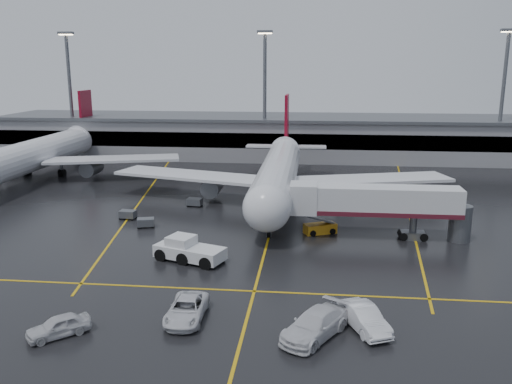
# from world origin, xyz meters

# --- Properties ---
(ground) EXTENTS (220.00, 220.00, 0.00)m
(ground) POSITION_xyz_m (0.00, 0.00, 0.00)
(ground) COLOR black
(ground) RESTS_ON ground
(apron_line_centre) EXTENTS (0.25, 90.00, 0.02)m
(apron_line_centre) POSITION_xyz_m (0.00, 0.00, 0.01)
(apron_line_centre) COLOR gold
(apron_line_centre) RESTS_ON ground
(apron_line_stop) EXTENTS (60.00, 0.25, 0.02)m
(apron_line_stop) POSITION_xyz_m (0.00, -22.00, 0.01)
(apron_line_stop) COLOR gold
(apron_line_stop) RESTS_ON ground
(apron_line_left) EXTENTS (9.99, 69.35, 0.02)m
(apron_line_left) POSITION_xyz_m (-20.00, 10.00, 0.01)
(apron_line_left) COLOR gold
(apron_line_left) RESTS_ON ground
(apron_line_right) EXTENTS (7.57, 69.64, 0.02)m
(apron_line_right) POSITION_xyz_m (18.00, 10.00, 0.01)
(apron_line_right) COLOR gold
(apron_line_right) RESTS_ON ground
(terminal) EXTENTS (122.00, 19.00, 8.60)m
(terminal) POSITION_xyz_m (0.00, 47.93, 4.32)
(terminal) COLOR gray
(terminal) RESTS_ON ground
(light_mast_left) EXTENTS (3.00, 1.20, 25.45)m
(light_mast_left) POSITION_xyz_m (-45.00, 42.00, 14.47)
(light_mast_left) COLOR #595B60
(light_mast_left) RESTS_ON ground
(light_mast_mid) EXTENTS (3.00, 1.20, 25.45)m
(light_mast_mid) POSITION_xyz_m (-5.00, 42.00, 14.47)
(light_mast_mid) COLOR #595B60
(light_mast_mid) RESTS_ON ground
(light_mast_right) EXTENTS (3.00, 1.20, 25.45)m
(light_mast_right) POSITION_xyz_m (40.00, 42.00, 14.47)
(light_mast_right) COLOR #595B60
(light_mast_right) RESTS_ON ground
(main_airliner) EXTENTS (48.80, 45.60, 14.10)m
(main_airliner) POSITION_xyz_m (0.00, 9.70, 4.21)
(main_airliner) COLOR silver
(main_airliner) RESTS_ON ground
(second_airliner) EXTENTS (48.80, 45.60, 14.10)m
(second_airliner) POSITION_xyz_m (-42.00, 21.70, 4.21)
(second_airliner) COLOR silver
(second_airliner) RESTS_ON ground
(jet_bridge) EXTENTS (19.90, 3.40, 6.05)m
(jet_bridge) POSITION_xyz_m (11.87, -6.00, 3.93)
(jet_bridge) COLOR silver
(jet_bridge) RESTS_ON ground
(pushback_tractor) EXTENTS (7.54, 5.05, 2.50)m
(pushback_tractor) POSITION_xyz_m (-7.35, -15.24, 1.00)
(pushback_tractor) COLOR silver
(pushback_tractor) RESTS_ON ground
(belt_loader) EXTENTS (3.98, 2.88, 2.33)m
(belt_loader) POSITION_xyz_m (5.76, -4.93, 0.57)
(belt_loader) COLOR orange
(belt_loader) RESTS_ON ground
(service_van_a) EXTENTS (2.73, 5.82, 1.61)m
(service_van_a) POSITION_xyz_m (-4.56, -27.68, 0.81)
(service_van_a) COLOR silver
(service_van_a) RESTS_ON ground
(service_van_b) EXTENTS (5.62, 6.85, 1.87)m
(service_van_b) POSITION_xyz_m (5.15, -29.36, 0.93)
(service_van_b) COLOR silver
(service_van_b) RESTS_ON ground
(service_van_c) EXTENTS (3.91, 5.73, 1.79)m
(service_van_c) POSITION_xyz_m (8.73, -27.83, 0.89)
(service_van_c) COLOR white
(service_van_c) RESTS_ON ground
(service_van_d) EXTENTS (4.53, 4.29, 1.52)m
(service_van_d) POSITION_xyz_m (-13.06, -31.19, 0.76)
(service_van_d) COLOR silver
(service_van_d) RESTS_ON ground
(baggage_cart_a) EXTENTS (2.28, 1.81, 1.12)m
(baggage_cart_a) POSITION_xyz_m (-14.96, -4.87, 0.63)
(baggage_cart_a) COLOR #595B60
(baggage_cart_a) RESTS_ON ground
(baggage_cart_b) EXTENTS (2.12, 1.49, 1.12)m
(baggage_cart_b) POSITION_xyz_m (-18.31, -1.64, 0.63)
(baggage_cart_b) COLOR #595B60
(baggage_cart_b) RESTS_ON ground
(baggage_cart_c) EXTENTS (2.16, 1.55, 1.12)m
(baggage_cart_c) POSITION_xyz_m (-11.29, 5.43, 0.63)
(baggage_cart_c) COLOR #595B60
(baggage_cart_c) RESTS_ON ground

